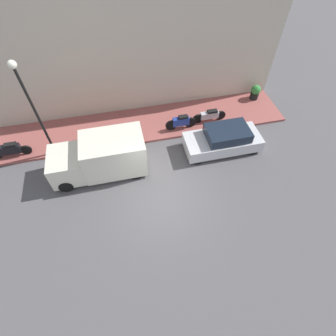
{
  "coord_description": "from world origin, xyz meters",
  "views": [
    {
      "loc": [
        -6.44,
        1.19,
        10.49
      ],
      "look_at": [
        1.34,
        -0.56,
        0.6
      ],
      "focal_mm": 28.0,
      "sensor_mm": 36.0,
      "label": 1
    }
  ],
  "objects_px": {
    "scooter_silver": "(210,115)",
    "motorcycle_black": "(10,150)",
    "parked_car": "(223,140)",
    "motorcycle_blue": "(181,122)",
    "potted_plant": "(255,92)",
    "delivery_van": "(100,157)",
    "streetlamp": "(29,99)"
  },
  "relations": [
    {
      "from": "scooter_silver",
      "to": "streetlamp",
      "type": "relative_size",
      "value": 0.38
    },
    {
      "from": "motorcycle_black",
      "to": "potted_plant",
      "type": "xyz_separation_m",
      "value": [
        1.84,
        -14.44,
        0.04
      ]
    },
    {
      "from": "scooter_silver",
      "to": "delivery_van",
      "type": "bearing_deg",
      "value": 109.88
    },
    {
      "from": "parked_car",
      "to": "streetlamp",
      "type": "relative_size",
      "value": 0.77
    },
    {
      "from": "scooter_silver",
      "to": "potted_plant",
      "type": "relative_size",
      "value": 2.11
    },
    {
      "from": "motorcycle_blue",
      "to": "streetlamp",
      "type": "xyz_separation_m",
      "value": [
        -0.4,
        6.99,
        2.97
      ]
    },
    {
      "from": "motorcycle_blue",
      "to": "potted_plant",
      "type": "relative_size",
      "value": 1.88
    },
    {
      "from": "delivery_van",
      "to": "motorcycle_black",
      "type": "distance_m",
      "value": 4.96
    },
    {
      "from": "delivery_van",
      "to": "motorcycle_black",
      "type": "relative_size",
      "value": 2.24
    },
    {
      "from": "motorcycle_blue",
      "to": "motorcycle_black",
      "type": "bearing_deg",
      "value": 90.84
    },
    {
      "from": "motorcycle_blue",
      "to": "motorcycle_black",
      "type": "relative_size",
      "value": 0.88
    },
    {
      "from": "motorcycle_blue",
      "to": "motorcycle_black",
      "type": "xyz_separation_m",
      "value": [
        -0.13,
        9.14,
        -0.01
      ]
    },
    {
      "from": "parked_car",
      "to": "scooter_silver",
      "type": "distance_m",
      "value": 2.17
    },
    {
      "from": "scooter_silver",
      "to": "potted_plant",
      "type": "height_order",
      "value": "potted_plant"
    },
    {
      "from": "parked_car",
      "to": "potted_plant",
      "type": "distance_m",
      "value": 5.03
    },
    {
      "from": "motorcycle_blue",
      "to": "streetlamp",
      "type": "height_order",
      "value": "streetlamp"
    },
    {
      "from": "motorcycle_black",
      "to": "delivery_van",
      "type": "bearing_deg",
      "value": -112.97
    },
    {
      "from": "delivery_van",
      "to": "motorcycle_blue",
      "type": "distance_m",
      "value": 5.05
    },
    {
      "from": "parked_car",
      "to": "motorcycle_blue",
      "type": "distance_m",
      "value": 2.65
    },
    {
      "from": "scooter_silver",
      "to": "parked_car",
      "type": "bearing_deg",
      "value": -179.23
    },
    {
      "from": "scooter_silver",
      "to": "streetlamp",
      "type": "height_order",
      "value": "streetlamp"
    },
    {
      "from": "scooter_silver",
      "to": "potted_plant",
      "type": "distance_m",
      "value": 3.81
    },
    {
      "from": "parked_car",
      "to": "scooter_silver",
      "type": "relative_size",
      "value": 2.02
    },
    {
      "from": "parked_car",
      "to": "scooter_silver",
      "type": "xyz_separation_m",
      "value": [
        2.16,
        0.03,
        -0.11
      ]
    },
    {
      "from": "parked_car",
      "to": "scooter_silver",
      "type": "bearing_deg",
      "value": 0.77
    },
    {
      "from": "scooter_silver",
      "to": "motorcycle_black",
      "type": "height_order",
      "value": "motorcycle_black"
    },
    {
      "from": "streetlamp",
      "to": "potted_plant",
      "type": "bearing_deg",
      "value": -80.29
    },
    {
      "from": "motorcycle_black",
      "to": "streetlamp",
      "type": "height_order",
      "value": "streetlamp"
    },
    {
      "from": "motorcycle_black",
      "to": "parked_car",
      "type": "bearing_deg",
      "value": -99.26
    },
    {
      "from": "motorcycle_blue",
      "to": "potted_plant",
      "type": "height_order",
      "value": "potted_plant"
    },
    {
      "from": "streetlamp",
      "to": "potted_plant",
      "type": "distance_m",
      "value": 12.82
    },
    {
      "from": "motorcycle_blue",
      "to": "streetlamp",
      "type": "bearing_deg",
      "value": 93.28
    }
  ]
}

